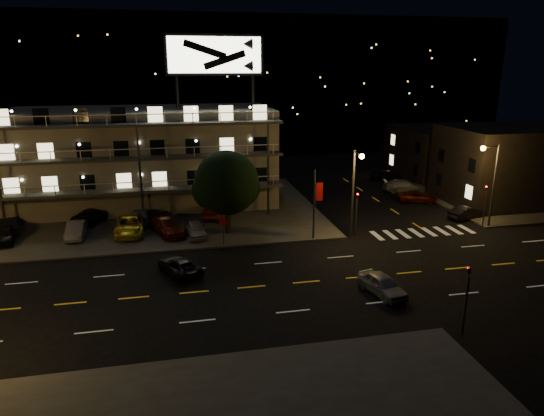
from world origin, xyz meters
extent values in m
plane|color=black|center=(0.00, 0.00, 0.00)|extent=(140.00, 140.00, 0.00)
cube|color=#383836|center=(-14.00, 20.00, 0.07)|extent=(44.00, 24.00, 0.15)
cube|color=#383836|center=(30.00, 20.00, 0.07)|extent=(16.00, 24.00, 0.15)
cube|color=gray|center=(-10.00, 24.00, 5.00)|extent=(28.00, 12.00, 10.00)
cube|color=gray|center=(-10.00, 24.00, 10.25)|extent=(28.00, 12.00, 0.50)
cube|color=#383836|center=(-10.00, 17.10, 3.15)|extent=(28.00, 1.80, 0.25)
cube|color=#383836|center=(-10.00, 17.10, 6.35)|extent=(28.00, 1.80, 0.25)
cube|color=#383836|center=(-10.00, 17.10, 9.55)|extent=(28.00, 1.80, 0.25)
cylinder|color=black|center=(-6.00, 22.00, 12.25)|extent=(0.36, 0.36, 3.50)
cylinder|color=black|center=(2.00, 22.00, 12.25)|extent=(0.36, 0.36, 3.50)
cube|color=black|center=(-2.00, 22.00, 16.00)|extent=(10.20, 0.50, 4.20)
cube|color=#ECEAC9|center=(-2.00, 21.70, 16.00)|extent=(9.60, 0.06, 3.60)
cube|color=black|center=(30.00, 16.00, 4.25)|extent=(14.00, 10.00, 8.50)
cube|color=black|center=(30.00, 28.00, 3.50)|extent=(14.00, 12.00, 7.00)
cube|color=black|center=(0.00, 70.00, 12.00)|extent=(120.00, 20.00, 24.00)
cylinder|color=#2D2D30|center=(8.50, 8.30, 4.00)|extent=(0.20, 0.20, 8.00)
cylinder|color=#2D2D30|center=(8.50, 7.50, 7.80)|extent=(0.12, 1.80, 0.12)
sphere|color=gold|center=(8.50, 6.70, 7.70)|extent=(0.44, 0.44, 0.44)
cylinder|color=#2D2D30|center=(22.50, 8.30, 4.00)|extent=(0.20, 0.20, 8.00)
cylinder|color=#2D2D30|center=(21.70, 8.30, 7.80)|extent=(1.80, 0.12, 0.12)
sphere|color=gold|center=(20.90, 8.30, 7.70)|extent=(0.44, 0.44, 0.44)
cylinder|color=#2D2D30|center=(9.00, 8.50, 1.80)|extent=(0.14, 0.14, 3.60)
imported|color=black|center=(9.00, 8.50, 4.10)|extent=(0.20, 0.16, 1.00)
sphere|color=#FF0C0C|center=(9.00, 8.38, 4.00)|extent=(0.14, 0.14, 0.14)
cylinder|color=#2D2D30|center=(9.00, -8.50, 1.80)|extent=(0.14, 0.14, 3.60)
imported|color=black|center=(9.00, -8.50, 4.10)|extent=(0.20, 0.16, 1.00)
sphere|color=#FF0C0C|center=(9.00, -8.38, 4.00)|extent=(0.14, 0.14, 0.14)
cylinder|color=#2D2D30|center=(22.00, 8.50, 1.80)|extent=(0.14, 0.14, 3.60)
imported|color=black|center=(22.00, 8.50, 4.10)|extent=(0.16, 0.20, 1.00)
sphere|color=#FF0C0C|center=(21.88, 8.50, 4.00)|extent=(0.14, 0.14, 0.14)
cylinder|color=#2D2D30|center=(5.00, 8.40, 3.20)|extent=(0.16, 0.16, 6.40)
cube|color=#B30C18|center=(5.45, 8.40, 4.40)|extent=(0.60, 0.04, 1.60)
cylinder|color=#2D2D30|center=(-3.00, 8.60, 1.10)|extent=(0.08, 0.08, 2.20)
cylinder|color=#B30C18|center=(-3.00, 8.55, 2.15)|extent=(0.91, 0.04, 0.91)
cylinder|color=black|center=(-2.27, 11.46, 1.49)|extent=(0.56, 0.56, 2.69)
sphere|color=black|center=(-2.27, 11.46, 4.85)|extent=(5.82, 5.82, 5.82)
sphere|color=black|center=(-3.61, 11.91, 4.18)|extent=(3.58, 3.58, 3.58)
sphere|color=black|center=(-1.04, 11.02, 4.40)|extent=(3.36, 3.36, 3.36)
imported|color=black|center=(-21.61, 12.86, 0.85)|extent=(2.33, 4.35, 1.41)
imported|color=#9A9BA0|center=(-15.73, 13.03, 0.84)|extent=(1.56, 4.22, 1.38)
imported|color=yellow|center=(-11.06, 13.11, 0.92)|extent=(2.59, 5.56, 1.54)
imported|color=#5D180D|center=(-7.69, 12.24, 0.89)|extent=(3.68, 5.48, 1.47)
imported|color=#9A9BA0|center=(-5.22, 10.97, 0.81)|extent=(1.98, 4.01, 1.32)
imported|color=black|center=(-21.96, 15.48, 0.89)|extent=(2.88, 4.73, 1.47)
imported|color=black|center=(-14.95, 17.47, 0.82)|extent=(3.95, 5.33, 1.35)
imported|color=#9A9BA0|center=(-10.24, 16.26, 0.83)|extent=(2.03, 4.71, 1.35)
imported|color=black|center=(-9.07, 16.42, 0.78)|extent=(2.21, 3.95, 1.27)
imported|color=#5D180D|center=(-2.80, 16.60, 0.90)|extent=(3.30, 4.80, 1.50)
imported|color=black|center=(21.96, 11.10, 0.66)|extent=(4.25, 2.38, 1.33)
imported|color=#5D180D|center=(20.16, 18.00, 0.62)|extent=(4.82, 3.16, 1.23)
imported|color=#9A9BA0|center=(20.83, 22.47, 0.75)|extent=(5.52, 3.21, 1.50)
imported|color=black|center=(21.38, 29.01, 0.72)|extent=(4.54, 2.72, 1.45)
imported|color=#9A9BA0|center=(6.51, -2.89, 0.70)|extent=(2.51, 4.38, 1.40)
imported|color=black|center=(-6.86, 3.41, 0.62)|extent=(3.68, 4.89, 1.23)
camera|label=1|loc=(-6.95, -30.68, 14.93)|focal=32.00mm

